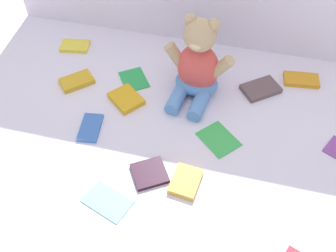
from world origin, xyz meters
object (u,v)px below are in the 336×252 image
book_case_5 (186,181)px  book_case_10 (301,80)px  book_case_1 (261,89)px  book_case_13 (75,46)px  teddy_bear (197,67)px  book_case_0 (200,51)px  book_case_3 (134,79)px  book_case_6 (77,81)px  book_case_8 (107,201)px  book_case_7 (90,128)px  book_case_12 (219,139)px  book_case_2 (149,173)px  book_case_9 (126,99)px

book_case_5 → book_case_10: 0.62m
book_case_1 → book_case_13: (-0.75, 0.07, -0.00)m
teddy_bear → book_case_1: teddy_bear is taller
book_case_5 → book_case_0: bearing=103.1°
book_case_3 → book_case_1: bearing=151.7°
book_case_3 → book_case_6: 0.21m
book_case_8 → book_case_6: bearing=-128.5°
book_case_5 → book_case_8: size_ratio=0.78×
book_case_6 → book_case_7: (0.13, -0.20, -0.00)m
book_case_5 → book_case_12: (0.07, 0.19, -0.01)m
book_case_0 → book_case_6: bearing=-160.9°
book_case_1 → book_case_7: (-0.53, -0.32, -0.00)m
book_case_1 → book_case_6: same height
book_case_3 → book_case_5: size_ratio=1.11×
book_case_12 → book_case_1: bearing=18.5°
book_case_2 → book_case_7: bearing=-60.2°
book_case_13 → book_case_3: bearing=57.4°
book_case_8 → book_case_7: bearing=-129.6°
book_case_6 → book_case_12: (0.55, -0.14, -0.01)m
book_case_8 → teddy_bear: bearing=-177.7°
book_case_7 → book_case_12: bearing=0.0°
book_case_1 → book_case_13: size_ratio=1.18×
book_case_0 → book_case_12: (0.13, -0.35, -0.06)m
book_case_0 → book_case_8: (-0.14, -0.65, -0.06)m
teddy_bear → book_case_9: size_ratio=2.67×
book_case_0 → book_case_9: 0.34m
book_case_1 → book_case_3: bearing=-121.0°
book_case_5 → book_case_7: bearing=166.1°
book_case_0 → book_case_9: bearing=-137.7°
book_case_7 → book_case_8: size_ratio=0.88×
book_case_1 → book_case_6: 0.67m
book_case_0 → book_case_2: book_case_0 is taller
book_case_1 → book_case_7: book_case_1 is taller
book_case_8 → book_case_0: bearing=-172.9°
book_case_7 → book_case_10: size_ratio=0.93×
book_case_5 → book_case_8: (-0.21, -0.11, -0.01)m
book_case_6 → book_case_12: book_case_6 is taller
book_case_0 → book_case_5: bearing=-90.8°
book_case_1 → book_case_12: size_ratio=1.05×
book_case_5 → book_case_9: size_ratio=0.93×
teddy_bear → book_case_12: (0.12, -0.21, -0.11)m
book_case_2 → book_case_5: size_ratio=0.95×
teddy_bear → book_case_10: size_ratio=2.38×
book_case_6 → book_case_9: (0.21, -0.04, 0.00)m
book_case_0 → book_case_2: size_ratio=1.34×
book_case_3 → book_case_9: book_case_9 is taller
book_case_10 → book_case_13: bearing=84.4°
book_case_8 → book_case_12: 0.41m
book_case_0 → book_case_7: (-0.29, -0.41, -0.06)m
book_case_0 → book_case_3: book_case_0 is taller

